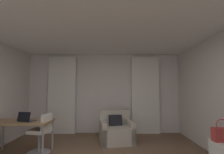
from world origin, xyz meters
TOP-DOWN VIEW (x-y plane):
  - wall_window at (0.00, 3.03)m, footprint 5.12×0.06m
  - ceiling at (0.00, 0.00)m, footprint 5.12×6.12m
  - curtain_left_panel at (-1.38, 2.90)m, footprint 0.90×0.06m
  - curtain_right_panel at (1.38, 2.90)m, footprint 0.90×0.06m
  - armchair at (0.39, 2.04)m, footprint 0.99×0.93m
  - desk at (-1.75, 1.21)m, footprint 1.29×0.67m
  - desk_chair at (-1.32, 1.21)m, footprint 0.48×0.48m
  - laptop at (-1.62, 1.13)m, footprint 0.38×0.33m
  - handbag_primary at (2.09, 0.21)m, footprint 0.30×0.14m

SIDE VIEW (x-z plane):
  - armchair at x=0.39m, z-range -0.13..0.70m
  - desk_chair at x=-1.32m, z-range -0.05..0.83m
  - desk at x=-1.75m, z-range 0.30..1.02m
  - handbag_primary at x=2.09m, z-range 0.51..0.88m
  - laptop at x=-1.62m, z-range 0.66..0.88m
  - curtain_left_panel at x=-1.38m, z-range 0.00..2.50m
  - curtain_right_panel at x=1.38m, z-range 0.00..2.50m
  - wall_window at x=0.00m, z-range 0.00..2.60m
  - ceiling at x=0.00m, z-range 2.60..2.66m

